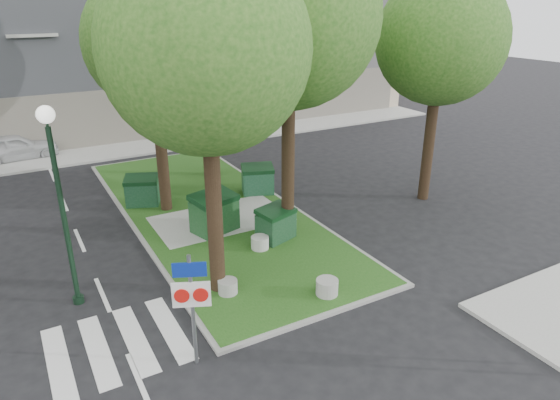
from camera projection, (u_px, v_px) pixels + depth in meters
ground at (308, 321)px, 13.26m from camera, size 120.00×120.00×0.00m
median_island at (211, 211)px, 19.92m from camera, size 6.00×16.00×0.12m
median_kerb at (211, 211)px, 19.92m from camera, size 6.30×16.30×0.10m
building_sidewalk at (132, 149)px, 28.16m from camera, size 42.00×3.00×0.12m
zebra_crossing at (153, 333)px, 12.76m from camera, size 5.00×3.00×0.01m
tree_median_near_left at (207, 27)px, 11.92m from camera, size 5.20×5.20×10.53m
tree_median_mid at (152, 28)px, 17.52m from camera, size 4.80×4.80×9.99m
tree_street_right at (443, 26)px, 18.84m from camera, size 5.00×5.00×10.06m
dumpster_a at (142, 191)px, 20.23m from camera, size 1.57×1.36×1.22m
dumpster_b at (214, 213)px, 17.88m from camera, size 1.81×1.49×1.46m
dumpster_c at (276, 224)px, 17.31m from camera, size 1.50×1.25×1.19m
dumpster_d at (258, 179)px, 21.44m from camera, size 1.59×1.34×1.25m
bollard_left at (228, 287)px, 14.24m from camera, size 0.56×0.56×0.40m
bollard_right at (327, 287)px, 14.16m from camera, size 0.64×0.64×0.46m
bollard_mid at (260, 243)px, 16.77m from camera, size 0.60×0.60×0.43m
litter_bin at (254, 179)px, 22.29m from camera, size 0.37×0.37×0.65m
street_lamp at (58, 186)px, 12.75m from camera, size 0.44×0.44×5.58m
traffic_sign_pole at (192, 296)px, 11.07m from camera, size 0.80×0.39×2.86m
car_white at (14, 147)px, 26.07m from camera, size 4.35×2.18×1.42m
car_silver at (211, 122)px, 30.99m from camera, size 4.87×1.96×1.57m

